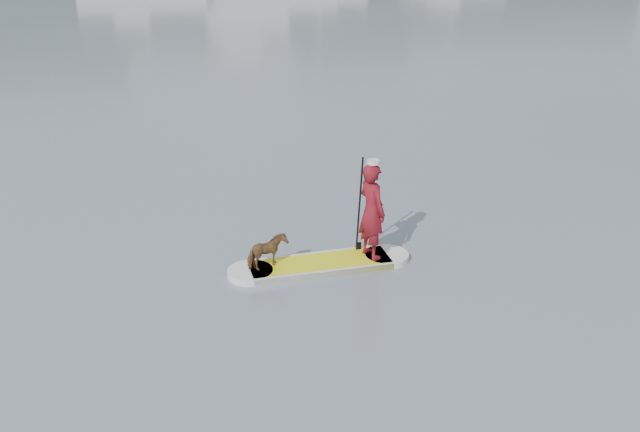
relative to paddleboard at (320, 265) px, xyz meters
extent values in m
plane|color=slate|center=(-3.08, 1.34, -0.06)|extent=(140.00, 140.00, 0.00)
cube|color=yellow|center=(0.00, 0.00, 0.00)|extent=(2.53, 0.91, 0.12)
cylinder|color=silver|center=(-1.25, -0.06, 0.00)|extent=(0.80, 0.80, 0.12)
cylinder|color=silver|center=(1.25, 0.06, 0.00)|extent=(0.80, 0.80, 0.12)
cube|color=silver|center=(-0.02, 0.37, 0.00)|extent=(2.50, 0.17, 0.12)
cube|color=silver|center=(0.02, -0.37, 0.00)|extent=(2.50, 0.17, 0.12)
imported|color=maroon|center=(0.94, 0.04, 0.93)|extent=(0.61, 0.74, 1.75)
cylinder|color=silver|center=(0.94, 0.04, 1.84)|extent=(0.22, 0.22, 0.07)
imported|color=brown|center=(-0.94, -0.04, 0.36)|extent=(0.79, 0.61, 0.61)
cylinder|color=black|center=(0.79, 0.34, 0.94)|extent=(0.05, 0.30, 1.89)
cube|color=black|center=(0.79, 0.34, 0.04)|extent=(0.10, 0.02, 0.32)
camera|label=1|loc=(-2.33, -10.99, 5.84)|focal=40.00mm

